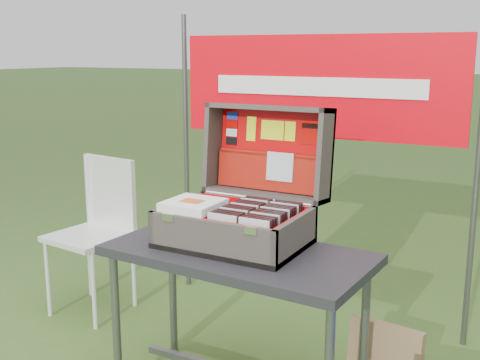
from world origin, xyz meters
The scene contains 88 objects.
table centered at (0.07, 0.10, 0.34)m, with size 1.09×0.55×0.68m, color black, non-canonical shape.
table_top centered at (0.07, 0.10, 0.66)m, with size 1.09×0.55×0.04m, color black.
table_leg_fl centered at (-0.42, -0.11, 0.32)m, with size 0.04×0.04×0.64m, color #59595B.
table_leg_bl centered at (-0.42, 0.31, 0.32)m, with size 0.04×0.04×0.64m, color #59595B.
table_leg_br centered at (0.55, 0.31, 0.32)m, with size 0.04×0.04×0.64m, color #59595B.
suitcase centered at (0.02, 0.21, 0.97)m, with size 0.59×0.58×0.57m, color #5E564F, non-canonical shape.
suitcase_base_bottom centered at (0.02, 0.15, 0.69)m, with size 0.59×0.42×0.02m, color #5E564F.
suitcase_base_wall_front centered at (0.02, -0.05, 0.76)m, with size 0.59×0.02×0.16m, color #5E564F.
suitcase_base_wall_back centered at (0.02, 0.35, 0.76)m, with size 0.59×0.02×0.16m, color #5E564F.
suitcase_base_wall_left centered at (-0.26, 0.15, 0.76)m, with size 0.02×0.42×0.16m, color #5E564F.
suitcase_base_wall_right centered at (0.30, 0.15, 0.76)m, with size 0.02×0.42×0.16m, color #5E564F.
suitcase_liner_floor centered at (0.02, 0.15, 0.71)m, with size 0.54×0.37×0.01m, color #CD000A.
suitcase_latch_left centered at (-0.17, -0.06, 0.83)m, with size 0.05×0.01×0.03m, color silver.
suitcase_latch_right centered at (0.21, -0.06, 0.83)m, with size 0.05×0.01×0.03m, color silver.
suitcase_hinge centered at (0.02, 0.36, 0.84)m, with size 0.02×0.02×0.53m, color silver.
suitcase_lid_back centered at (0.02, 0.52, 1.03)m, with size 0.59×0.42×0.02m, color #5E564F.
suitcase_lid_rim_far centered at (0.02, 0.48, 1.24)m, with size 0.59×0.02×0.16m, color #5E564F.
suitcase_lid_rim_near centered at (0.02, 0.44, 0.84)m, with size 0.59×0.02×0.16m, color #5E564F.
suitcase_lid_rim_left centered at (-0.26, 0.46, 1.04)m, with size 0.02×0.42×0.16m, color #5E564F.
suitcase_lid_rim_right centered at (0.30, 0.46, 1.04)m, with size 0.02×0.42×0.16m, color #5E564F.
suitcase_lid_liner centered at (0.02, 0.51, 1.03)m, with size 0.54×0.37×0.01m, color #CD000A.
suitcase_liner_wall_front centered at (0.02, -0.03, 0.77)m, with size 0.54×0.01×0.13m, color #CD000A.
suitcase_liner_wall_back centered at (0.02, 0.33, 0.77)m, with size 0.54×0.01×0.13m, color #CD000A.
suitcase_liner_wall_left centered at (-0.25, 0.15, 0.77)m, with size 0.01×0.37×0.13m, color #CD000A.
suitcase_liner_wall_right centered at (0.29, 0.15, 0.77)m, with size 0.01×0.37×0.13m, color #CD000A.
suitcase_lid_pocket centered at (0.02, 0.48, 0.94)m, with size 0.52×0.17×0.03m, color #9D170C.
suitcase_pocket_edge centered at (0.02, 0.48, 1.02)m, with size 0.51×0.02×0.02m, color #9D170C.
suitcase_pocket_cd centered at (0.08, 0.47, 0.97)m, with size 0.13×0.13×0.01m, color silver.
lid_sticker_cc_a centered at (-0.19, 0.52, 1.19)m, with size 0.06×0.04×0.00m, color #1933B2.
lid_sticker_cc_b centered at (-0.19, 0.51, 1.15)m, with size 0.06×0.04×0.00m, color #C40500.
lid_sticker_cc_c centered at (-0.19, 0.51, 1.11)m, with size 0.06×0.04×0.00m, color white.
lid_sticker_cc_d centered at (-0.19, 0.51, 1.07)m, with size 0.06×0.04×0.00m, color black.
lid_card_neon_tall centered at (-0.09, 0.51, 1.13)m, with size 0.05×0.11×0.00m, color #DFED18.
lid_card_neon_main centered at (0.02, 0.51, 1.13)m, with size 0.11×0.09×0.00m, color #DFED18.
lid_card_neon_small centered at (0.11, 0.51, 1.13)m, with size 0.05×0.09×0.00m, color #DFED18.
lid_sticker_band centered at (0.21, 0.51, 1.13)m, with size 0.10×0.10×0.00m, color #C40500.
lid_sticker_band_bar centered at (0.21, 0.52, 1.16)m, with size 0.09×0.02×0.00m, color black.
cd_left_0 centered at (0.06, -0.01, 0.79)m, with size 0.13×0.01×0.15m, color silver.
cd_left_1 centered at (0.06, 0.01, 0.79)m, with size 0.13×0.01×0.15m, color black.
cd_left_2 centered at (0.06, 0.04, 0.79)m, with size 0.13×0.01×0.15m, color black.
cd_left_3 centered at (0.06, 0.06, 0.79)m, with size 0.13×0.01×0.15m, color black.
cd_left_4 centered at (0.06, 0.08, 0.79)m, with size 0.13×0.01×0.15m, color silver.
cd_left_5 centered at (0.06, 0.10, 0.79)m, with size 0.13×0.01×0.15m, color black.
cd_left_6 centered at (0.06, 0.13, 0.79)m, with size 0.13×0.01×0.15m, color black.
cd_left_7 centered at (0.06, 0.15, 0.79)m, with size 0.13×0.01×0.15m, color black.
cd_left_8 centered at (0.06, 0.17, 0.79)m, with size 0.13×0.01×0.15m, color silver.
cd_left_9 centered at (0.06, 0.20, 0.79)m, with size 0.13×0.01×0.15m, color black.
cd_left_10 centered at (0.06, 0.22, 0.79)m, with size 0.13×0.01×0.15m, color black.
cd_left_11 centered at (0.06, 0.24, 0.79)m, with size 0.13×0.01×0.15m, color black.
cd_left_12 centered at (0.06, 0.26, 0.79)m, with size 0.13×0.01×0.15m, color silver.
cd_left_13 centered at (0.06, 0.29, 0.79)m, with size 0.13×0.01×0.15m, color black.
cd_left_14 centered at (0.06, 0.31, 0.79)m, with size 0.13×0.01×0.15m, color black.
cd_right_0 centered at (0.20, -0.01, 0.79)m, with size 0.13×0.01×0.15m, color silver.
cd_right_1 centered at (0.20, 0.01, 0.79)m, with size 0.13×0.01×0.15m, color black.
cd_right_2 centered at (0.20, 0.04, 0.79)m, with size 0.13×0.01×0.15m, color black.
cd_right_3 centered at (0.20, 0.06, 0.79)m, with size 0.13×0.01×0.15m, color black.
cd_right_4 centered at (0.20, 0.08, 0.79)m, with size 0.13×0.01×0.15m, color silver.
cd_right_5 centered at (0.20, 0.10, 0.79)m, with size 0.13×0.01×0.15m, color black.
cd_right_6 centered at (0.20, 0.13, 0.79)m, with size 0.13×0.01×0.15m, color black.
cd_right_7 centered at (0.20, 0.15, 0.79)m, with size 0.13×0.01×0.15m, color black.
cd_right_8 centered at (0.20, 0.17, 0.79)m, with size 0.13×0.01×0.15m, color silver.
cd_right_9 centered at (0.20, 0.20, 0.79)m, with size 0.13×0.01×0.15m, color black.
cd_right_10 centered at (0.20, 0.22, 0.79)m, with size 0.13×0.01×0.15m, color black.
cd_right_11 centered at (0.20, 0.24, 0.79)m, with size 0.13×0.01×0.15m, color black.
cd_right_12 centered at (0.20, 0.26, 0.79)m, with size 0.13×0.01×0.15m, color silver.
cd_right_13 centered at (0.20, 0.29, 0.79)m, with size 0.13×0.01×0.15m, color black.
cd_right_14 centered at (0.20, 0.31, 0.79)m, with size 0.13×0.01×0.15m, color black.
songbook_0 centered at (-0.13, 0.07, 0.84)m, with size 0.22×0.22×0.01m, color white.
songbook_1 centered at (-0.13, 0.07, 0.85)m, with size 0.22×0.22×0.01m, color white.
songbook_2 centered at (-0.13, 0.07, 0.85)m, with size 0.22×0.22×0.01m, color white.
songbook_3 centered at (-0.13, 0.07, 0.86)m, with size 0.22×0.22×0.01m, color white.
songbook_4 centered at (-0.13, 0.07, 0.86)m, with size 0.22×0.22×0.01m, color white.
songbook_5 centered at (-0.13, 0.07, 0.87)m, with size 0.22×0.22×0.01m, color white.
songbook_6 centered at (-0.13, 0.07, 0.87)m, with size 0.22×0.22×0.01m, color white.
songbook_graphic centered at (-0.13, 0.06, 0.88)m, with size 0.09×0.07×0.00m, color #D85919.
chair centered at (-1.12, 0.49, 0.44)m, with size 0.40×0.44×0.88m, color silver, non-canonical shape.
chair_seat centered at (-1.12, 0.49, 0.45)m, with size 0.40×0.40×0.03m, color silver.
chair_backrest centered at (-1.12, 0.68, 0.67)m, with size 0.40×0.03×0.42m, color silver.
chair_leg_fl centered at (-1.29, 0.32, 0.23)m, with size 0.02×0.02×0.45m, color silver.
chair_leg_fr centered at (-0.95, 0.32, 0.23)m, with size 0.02×0.02×0.45m, color silver.
chair_leg_bl centered at (-1.29, 0.66, 0.23)m, with size 0.02×0.02×0.45m, color silver.
chair_leg_br centered at (-0.95, 0.66, 0.23)m, with size 0.02×0.02×0.45m, color silver.
chair_upright_left centered at (-1.29, 0.68, 0.66)m, with size 0.02×0.02×0.42m, color silver.
chair_upright_right centered at (-0.95, 0.68, 0.66)m, with size 0.02×0.02×0.42m, color silver.
banner_post_left centered at (-0.85, 1.10, 0.85)m, with size 0.03×0.03×1.70m, color #59595B.
banner_post_right centered at (0.85, 1.10, 0.85)m, with size 0.03×0.03×1.70m, color #59595B.
banner centered at (0.00, 1.09, 1.30)m, with size 1.60×0.01×0.55m, color red.
banner_text centered at (0.00, 1.08, 1.30)m, with size 1.20×0.00×0.10m, color white.
Camera 1 is at (1.21, -1.97, 1.49)m, focal length 45.00 mm.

